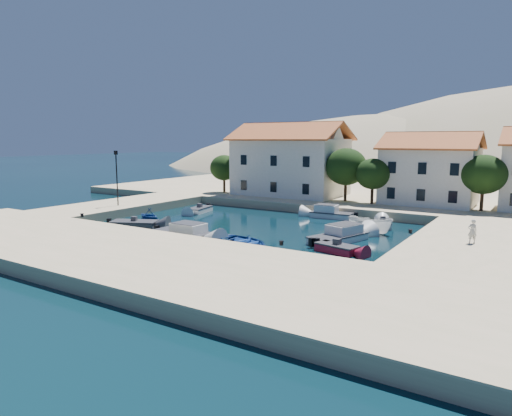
# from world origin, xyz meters

# --- Properties ---
(ground) EXTENTS (400.00, 400.00, 0.00)m
(ground) POSITION_xyz_m (0.00, 0.00, 0.00)
(ground) COLOR black
(ground) RESTS_ON ground
(quay_south) EXTENTS (52.00, 12.00, 1.00)m
(quay_south) POSITION_xyz_m (0.00, -6.00, 0.50)
(quay_south) COLOR tan
(quay_south) RESTS_ON ground
(quay_east) EXTENTS (11.00, 20.00, 1.00)m
(quay_east) POSITION_xyz_m (20.50, 10.00, 0.50)
(quay_east) COLOR tan
(quay_east) RESTS_ON ground
(quay_west) EXTENTS (8.00, 20.00, 1.00)m
(quay_west) POSITION_xyz_m (-19.00, 10.00, 0.50)
(quay_west) COLOR tan
(quay_west) RESTS_ON ground
(quay_north) EXTENTS (80.00, 36.00, 1.00)m
(quay_north) POSITION_xyz_m (2.00, 38.00, 0.50)
(quay_north) COLOR tan
(quay_north) RESTS_ON ground
(building_left) EXTENTS (14.70, 9.45, 9.70)m
(building_left) POSITION_xyz_m (-6.00, 28.00, 5.94)
(building_left) COLOR beige
(building_left) RESTS_ON quay_north
(building_mid) EXTENTS (10.50, 8.40, 8.30)m
(building_mid) POSITION_xyz_m (12.00, 29.00, 5.22)
(building_mid) COLOR beige
(building_mid) RESTS_ON quay_north
(trees) EXTENTS (37.30, 5.30, 6.45)m
(trees) POSITION_xyz_m (4.51, 25.46, 4.84)
(trees) COLOR #382314
(trees) RESTS_ON quay_north
(lamppost) EXTENTS (0.35, 0.25, 6.22)m
(lamppost) POSITION_xyz_m (-17.50, 8.00, 4.75)
(lamppost) COLOR black
(lamppost) RESTS_ON quay_west
(bollards) EXTENTS (29.36, 9.56, 0.30)m
(bollards) POSITION_xyz_m (2.80, 3.87, 1.15)
(bollards) COLOR black
(bollards) RESTS_ON ground
(motorboat_grey_sw) EXTENTS (4.82, 3.65, 1.25)m
(motorboat_grey_sw) POSITION_xyz_m (-9.96, 3.47, 0.29)
(motorboat_grey_sw) COLOR #35353A
(motorboat_grey_sw) RESTS_ON ground
(cabin_cruiser_south) EXTENTS (5.48, 2.52, 1.60)m
(cabin_cruiser_south) POSITION_xyz_m (-2.61, 2.18, 0.48)
(cabin_cruiser_south) COLOR silver
(cabin_cruiser_south) RESTS_ON ground
(rowboat_south) EXTENTS (5.80, 4.75, 1.05)m
(rowboat_south) POSITION_xyz_m (3.54, 2.52, 0.00)
(rowboat_south) COLOR navy
(rowboat_south) RESTS_ON ground
(motorboat_red_se) EXTENTS (3.53, 2.17, 1.25)m
(motorboat_red_se) POSITION_xyz_m (10.61, 4.74, 0.30)
(motorboat_red_se) COLOR maroon
(motorboat_red_se) RESTS_ON ground
(cabin_cruiser_east) EXTENTS (3.78, 5.99, 1.60)m
(cabin_cruiser_east) POSITION_xyz_m (9.30, 8.15, 0.48)
(cabin_cruiser_east) COLOR silver
(cabin_cruiser_east) RESTS_ON ground
(boat_east) EXTENTS (4.60, 2.28, 1.70)m
(boat_east) POSITION_xyz_m (10.30, 13.21, 0.00)
(boat_east) COLOR silver
(boat_east) RESTS_ON ground
(motorboat_white_ne) EXTENTS (2.64, 3.74, 1.25)m
(motorboat_white_ne) POSITION_xyz_m (10.43, 16.65, 0.30)
(motorboat_white_ne) COLOR silver
(motorboat_white_ne) RESTS_ON ground
(rowboat_west) EXTENTS (3.54, 3.23, 1.60)m
(rowboat_west) POSITION_xyz_m (-10.99, 6.42, 0.00)
(rowboat_west) COLOR navy
(rowboat_west) RESTS_ON ground
(motorboat_white_west) EXTENTS (2.34, 3.95, 1.25)m
(motorboat_white_west) POSITION_xyz_m (-10.37, 13.92, 0.30)
(motorboat_white_west) COLOR silver
(motorboat_white_west) RESTS_ON ground
(cabin_cruiser_north) EXTENTS (4.70, 2.30, 1.60)m
(cabin_cruiser_north) POSITION_xyz_m (4.15, 18.81, 0.48)
(cabin_cruiser_north) COLOR silver
(cabin_cruiser_north) RESTS_ON ground
(pedestrian) EXTENTS (0.77, 0.67, 1.77)m
(pedestrian) POSITION_xyz_m (19.35, 8.83, 1.89)
(pedestrian) COLOR beige
(pedestrian) RESTS_ON quay_east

